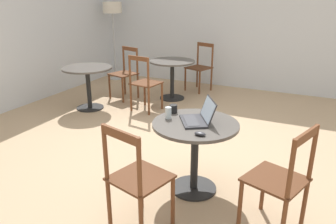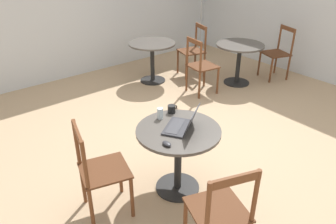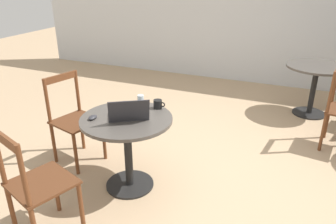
{
  "view_description": "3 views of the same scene",
  "coord_description": "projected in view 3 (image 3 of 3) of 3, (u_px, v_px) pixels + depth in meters",
  "views": [
    {
      "loc": [
        -3.47,
        -1.47,
        1.86
      ],
      "look_at": [
        -0.43,
        -0.02,
        0.65
      ],
      "focal_mm": 35.0,
      "sensor_mm": 36.0,
      "label": 1
    },
    {
      "loc": [
        -2.55,
        -2.49,
        2.34
      ],
      "look_at": [
        -0.55,
        -0.04,
        0.65
      ],
      "focal_mm": 35.0,
      "sensor_mm": 36.0,
      "label": 2
    },
    {
      "loc": [
        0.59,
        -2.75,
        1.92
      ],
      "look_at": [
        -0.61,
        0.09,
        0.58
      ],
      "focal_mm": 35.0,
      "sensor_mm": 36.0,
      "label": 3
    }
  ],
  "objects": [
    {
      "name": "mug",
      "position": [
        158.0,
        104.0,
        3.08
      ],
      "size": [
        0.12,
        0.08,
        0.08
      ],
      "color": "black",
      "rests_on": "cafe_table_near"
    },
    {
      "name": "chair_near_left",
      "position": [
        74.0,
        120.0,
        3.44
      ],
      "size": [
        0.52,
        0.52,
        0.94
      ],
      "color": "brown",
      "rests_on": "ground_plane"
    },
    {
      "name": "chair_near_front",
      "position": [
        36.0,
        186.0,
        2.39
      ],
      "size": [
        0.54,
        0.54,
        0.94
      ],
      "color": "brown",
      "rests_on": "ground_plane"
    },
    {
      "name": "drinking_glass",
      "position": [
        141.0,
        101.0,
        3.11
      ],
      "size": [
        0.06,
        0.06,
        0.11
      ],
      "color": "silver",
      "rests_on": "cafe_table_near"
    },
    {
      "name": "ground_plane",
      "position": [
        221.0,
        177.0,
        3.3
      ],
      "size": [
        16.0,
        16.0,
        0.0
      ],
      "primitive_type": "plane",
      "color": "tan"
    },
    {
      "name": "laptop",
      "position": [
        129.0,
        114.0,
        2.86
      ],
      "size": [
        0.45,
        0.43,
        0.22
      ],
      "color": "#2D2D33",
      "rests_on": "cafe_table_near"
    },
    {
      "name": "wall_back",
      "position": [
        274.0,
        7.0,
        5.49
      ],
      "size": [
        9.4,
        0.06,
        2.7
      ],
      "color": "silver",
      "rests_on": "ground_plane"
    },
    {
      "name": "cafe_table_far",
      "position": [
        315.0,
        77.0,
        4.53
      ],
      "size": [
        0.82,
        0.82,
        0.72
      ],
      "color": "black",
      "rests_on": "ground_plane"
    },
    {
      "name": "cafe_table_near",
      "position": [
        127.0,
        134.0,
        2.96
      ],
      "size": [
        0.82,
        0.82,
        0.72
      ],
      "color": "black",
      "rests_on": "ground_plane"
    },
    {
      "name": "mouse",
      "position": [
        93.0,
        117.0,
        2.86
      ],
      "size": [
        0.06,
        0.1,
        0.03
      ],
      "color": "#2D2D33",
      "rests_on": "cafe_table_near"
    }
  ]
}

